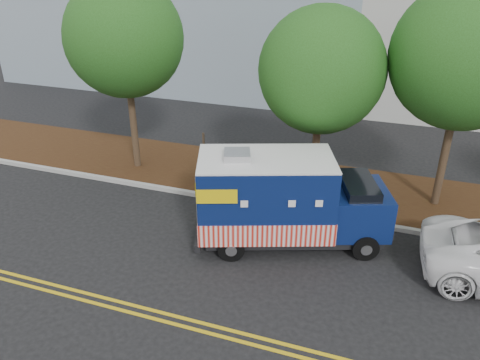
% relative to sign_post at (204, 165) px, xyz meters
% --- Properties ---
extents(ground, '(120.00, 120.00, 0.00)m').
position_rel_sign_post_xyz_m(ground, '(1.90, -1.63, -1.20)').
color(ground, black).
rests_on(ground, ground).
extents(curb, '(120.00, 0.18, 0.15)m').
position_rel_sign_post_xyz_m(curb, '(1.90, -0.23, -1.12)').
color(curb, '#9E9E99').
rests_on(curb, ground).
extents(mulch_strip, '(120.00, 4.00, 0.15)m').
position_rel_sign_post_xyz_m(mulch_strip, '(1.90, 1.87, -1.12)').
color(mulch_strip, black).
rests_on(mulch_strip, ground).
extents(centerline_near, '(120.00, 0.10, 0.01)m').
position_rel_sign_post_xyz_m(centerline_near, '(1.90, -6.08, -1.19)').
color(centerline_near, gold).
rests_on(centerline_near, ground).
extents(centerline_far, '(120.00, 0.10, 0.01)m').
position_rel_sign_post_xyz_m(centerline_far, '(1.90, -6.33, -1.19)').
color(centerline_far, gold).
rests_on(centerline_far, ground).
extents(tree_a, '(4.29, 4.29, 7.33)m').
position_rel_sign_post_xyz_m(tree_a, '(-3.48, 1.16, 3.97)').
color(tree_a, '#38281C').
rests_on(tree_a, ground).
extents(tree_b, '(4.12, 4.12, 6.61)m').
position_rel_sign_post_xyz_m(tree_b, '(3.70, 1.25, 3.34)').
color(tree_b, '#38281C').
rests_on(tree_b, ground).
extents(tree_c, '(4.51, 4.51, 7.45)m').
position_rel_sign_post_xyz_m(tree_c, '(7.88, 1.80, 3.98)').
color(tree_c, '#38281C').
rests_on(tree_c, ground).
extents(sign_post, '(0.06, 0.06, 2.40)m').
position_rel_sign_post_xyz_m(sign_post, '(0.00, 0.00, 0.00)').
color(sign_post, '#473828').
rests_on(sign_post, ground).
extents(food_truck, '(6.01, 3.84, 2.99)m').
position_rel_sign_post_xyz_m(food_truck, '(3.36, -2.04, 0.15)').
color(food_truck, black).
rests_on(food_truck, ground).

